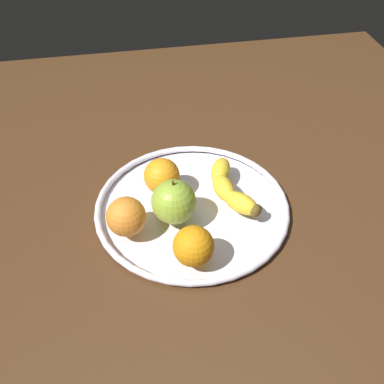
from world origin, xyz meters
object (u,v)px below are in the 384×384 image
(orange_center, at_px, (162,176))
(orange_front_left, at_px, (126,217))
(orange_back_left, at_px, (194,246))
(apple, at_px, (174,202))
(fruit_bowl, at_px, (192,207))
(banana, at_px, (229,188))

(orange_center, distance_m, orange_front_left, 0.12)
(orange_center, bearing_deg, orange_front_left, -38.08)
(orange_back_left, bearing_deg, apple, -170.87)
(fruit_bowl, xyz_separation_m, orange_front_left, (0.05, -0.12, 0.04))
(apple, relative_size, orange_back_left, 1.29)
(fruit_bowl, distance_m, orange_center, 0.08)
(fruit_bowl, distance_m, orange_front_left, 0.14)
(fruit_bowl, relative_size, orange_front_left, 5.25)
(orange_back_left, xyz_separation_m, orange_front_left, (-0.09, -0.10, 0.00))
(apple, height_order, orange_back_left, apple)
(orange_center, bearing_deg, apple, 7.72)
(apple, bearing_deg, orange_center, -172.28)
(banana, relative_size, orange_front_left, 2.51)
(fruit_bowl, bearing_deg, orange_front_left, -69.74)
(orange_back_left, height_order, orange_front_left, orange_front_left)
(orange_center, bearing_deg, orange_back_left, 8.52)
(banana, relative_size, orange_center, 2.54)
(banana, relative_size, orange_back_left, 2.56)
(fruit_bowl, distance_m, apple, 0.07)
(banana, bearing_deg, apple, -79.56)
(fruit_bowl, bearing_deg, orange_center, -135.37)
(orange_center, relative_size, orange_front_left, 0.99)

